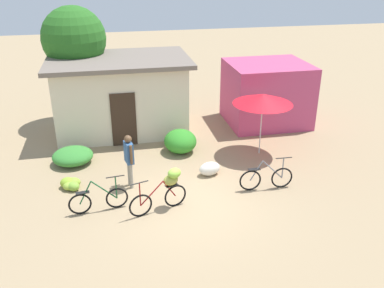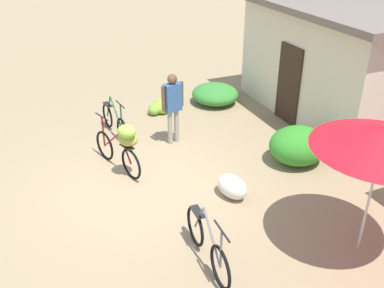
{
  "view_description": "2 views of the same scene",
  "coord_description": "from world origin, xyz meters",
  "px_view_note": "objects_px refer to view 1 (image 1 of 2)",
  "views": [
    {
      "loc": [
        -1.92,
        -9.95,
        6.44
      ],
      "look_at": [
        0.41,
        1.39,
        1.2
      ],
      "focal_mm": 38.99,
      "sensor_mm": 36.0,
      "label": 1
    },
    {
      "loc": [
        7.1,
        -1.92,
        4.85
      ],
      "look_at": [
        0.92,
        0.72,
        1.26
      ],
      "focal_mm": 40.68,
      "sensor_mm": 36.0,
      "label": 2
    }
  ],
  "objects_px": {
    "bicycle_center_loaded": "(266,178)",
    "produce_sack": "(210,169)",
    "shop_pink": "(267,93)",
    "bicycle_near_pile": "(167,186)",
    "banana_pile_on_ground": "(71,184)",
    "bicycle_leftmost": "(99,200)",
    "building_low": "(121,94)",
    "tree_behind_building": "(74,39)",
    "person_vendor": "(129,156)",
    "market_umbrella": "(263,99)"
  },
  "relations": [
    {
      "from": "produce_sack",
      "to": "bicycle_center_loaded",
      "type": "bearing_deg",
      "value": -39.63
    },
    {
      "from": "building_low",
      "to": "banana_pile_on_ground",
      "type": "xyz_separation_m",
      "value": [
        -1.81,
        -4.43,
        -1.33
      ]
    },
    {
      "from": "tree_behind_building",
      "to": "bicycle_center_loaded",
      "type": "distance_m",
      "value": 9.36
    },
    {
      "from": "tree_behind_building",
      "to": "person_vendor",
      "type": "xyz_separation_m",
      "value": [
        1.6,
        -5.88,
        -2.42
      ]
    },
    {
      "from": "bicycle_center_loaded",
      "to": "produce_sack",
      "type": "relative_size",
      "value": 2.37
    },
    {
      "from": "bicycle_near_pile",
      "to": "bicycle_center_loaded",
      "type": "bearing_deg",
      "value": 8.54
    },
    {
      "from": "bicycle_leftmost",
      "to": "tree_behind_building",
      "type": "bearing_deg",
      "value": 95.36
    },
    {
      "from": "building_low",
      "to": "produce_sack",
      "type": "relative_size",
      "value": 7.66
    },
    {
      "from": "market_umbrella",
      "to": "bicycle_center_loaded",
      "type": "relative_size",
      "value": 1.33
    },
    {
      "from": "shop_pink",
      "to": "bicycle_leftmost",
      "type": "distance_m",
      "value": 8.87
    },
    {
      "from": "shop_pink",
      "to": "banana_pile_on_ground",
      "type": "height_order",
      "value": "shop_pink"
    },
    {
      "from": "produce_sack",
      "to": "bicycle_leftmost",
      "type": "bearing_deg",
      "value": -158.03
    },
    {
      "from": "building_low",
      "to": "shop_pink",
      "type": "bearing_deg",
      "value": -3.23
    },
    {
      "from": "banana_pile_on_ground",
      "to": "building_low",
      "type": "bearing_deg",
      "value": 67.85
    },
    {
      "from": "produce_sack",
      "to": "banana_pile_on_ground",
      "type": "bearing_deg",
      "value": 179.75
    },
    {
      "from": "building_low",
      "to": "person_vendor",
      "type": "distance_m",
      "value": 4.7
    },
    {
      "from": "market_umbrella",
      "to": "person_vendor",
      "type": "xyz_separation_m",
      "value": [
        -4.65,
        -1.45,
        -0.99
      ]
    },
    {
      "from": "shop_pink",
      "to": "bicycle_leftmost",
      "type": "height_order",
      "value": "shop_pink"
    },
    {
      "from": "person_vendor",
      "to": "bicycle_leftmost",
      "type": "bearing_deg",
      "value": -128.83
    },
    {
      "from": "person_vendor",
      "to": "tree_behind_building",
      "type": "bearing_deg",
      "value": 105.26
    },
    {
      "from": "shop_pink",
      "to": "bicycle_leftmost",
      "type": "bearing_deg",
      "value": -141.3
    },
    {
      "from": "market_umbrella",
      "to": "person_vendor",
      "type": "relative_size",
      "value": 1.3
    },
    {
      "from": "bicycle_leftmost",
      "to": "bicycle_center_loaded",
      "type": "relative_size",
      "value": 0.98
    },
    {
      "from": "bicycle_near_pile",
      "to": "banana_pile_on_ground",
      "type": "relative_size",
      "value": 2.28
    },
    {
      "from": "shop_pink",
      "to": "bicycle_leftmost",
      "type": "relative_size",
      "value": 1.98
    },
    {
      "from": "banana_pile_on_ground",
      "to": "market_umbrella",
      "type": "bearing_deg",
      "value": 10.53
    },
    {
      "from": "building_low",
      "to": "tree_behind_building",
      "type": "xyz_separation_m",
      "value": [
        -1.62,
        1.2,
        1.98
      ]
    },
    {
      "from": "bicycle_near_pile",
      "to": "produce_sack",
      "type": "height_order",
      "value": "bicycle_near_pile"
    },
    {
      "from": "shop_pink",
      "to": "bicycle_center_loaded",
      "type": "distance_m",
      "value": 5.74
    },
    {
      "from": "person_vendor",
      "to": "building_low",
      "type": "bearing_deg",
      "value": 89.81
    },
    {
      "from": "bicycle_near_pile",
      "to": "produce_sack",
      "type": "distance_m",
      "value": 2.37
    },
    {
      "from": "building_low",
      "to": "market_umbrella",
      "type": "bearing_deg",
      "value": -34.95
    },
    {
      "from": "market_umbrella",
      "to": "person_vendor",
      "type": "height_order",
      "value": "market_umbrella"
    },
    {
      "from": "bicycle_center_loaded",
      "to": "banana_pile_on_ground",
      "type": "distance_m",
      "value": 5.9
    },
    {
      "from": "shop_pink",
      "to": "tree_behind_building",
      "type": "relative_size",
      "value": 0.67
    },
    {
      "from": "bicycle_leftmost",
      "to": "bicycle_near_pile",
      "type": "xyz_separation_m",
      "value": [
        1.85,
        -0.26,
        0.37
      ]
    },
    {
      "from": "building_low",
      "to": "market_umbrella",
      "type": "distance_m",
      "value": 5.68
    },
    {
      "from": "bicycle_leftmost",
      "to": "person_vendor",
      "type": "relative_size",
      "value": 0.96
    },
    {
      "from": "person_vendor",
      "to": "banana_pile_on_ground",
      "type": "bearing_deg",
      "value": 172.07
    },
    {
      "from": "tree_behind_building",
      "to": "market_umbrella",
      "type": "relative_size",
      "value": 2.15
    },
    {
      "from": "banana_pile_on_ground",
      "to": "person_vendor",
      "type": "relative_size",
      "value": 0.43
    },
    {
      "from": "bicycle_leftmost",
      "to": "building_low",
      "type": "bearing_deg",
      "value": 80.71
    },
    {
      "from": "market_umbrella",
      "to": "produce_sack",
      "type": "relative_size",
      "value": 3.15
    },
    {
      "from": "shop_pink",
      "to": "bicycle_near_pile",
      "type": "bearing_deg",
      "value": -131.08
    },
    {
      "from": "tree_behind_building",
      "to": "shop_pink",
      "type": "bearing_deg",
      "value": -11.47
    },
    {
      "from": "tree_behind_building",
      "to": "produce_sack",
      "type": "relative_size",
      "value": 6.78
    },
    {
      "from": "building_low",
      "to": "bicycle_leftmost",
      "type": "distance_m",
      "value": 6.04
    },
    {
      "from": "bicycle_near_pile",
      "to": "banana_pile_on_ground",
      "type": "bearing_deg",
      "value": 148.13
    },
    {
      "from": "bicycle_center_loaded",
      "to": "produce_sack",
      "type": "xyz_separation_m",
      "value": [
        -1.45,
        1.2,
        -0.15
      ]
    },
    {
      "from": "bicycle_near_pile",
      "to": "tree_behind_building",
      "type": "bearing_deg",
      "value": 108.97
    }
  ]
}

